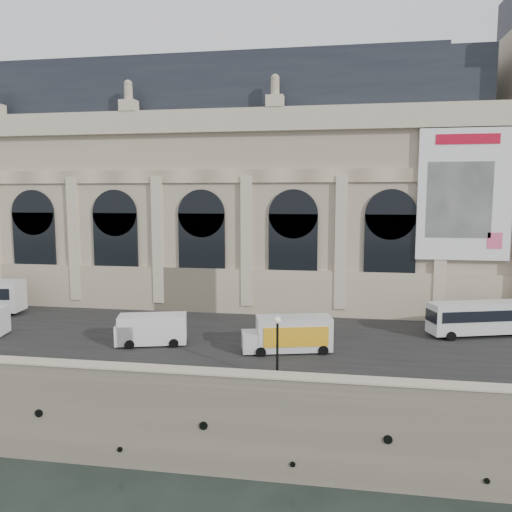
{
  "coord_description": "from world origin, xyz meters",
  "views": [
    {
      "loc": [
        10.54,
        -30.82,
        18.84
      ],
      "look_at": [
        1.99,
        22.0,
        12.44
      ],
      "focal_mm": 35.0,
      "sensor_mm": 36.0,
      "label": 1
    }
  ],
  "objects": [
    {
      "name": "ground",
      "position": [
        0.0,
        0.0,
        0.0
      ],
      "size": [
        260.0,
        260.0,
        0.0
      ],
      "primitive_type": "plane",
      "color": "black",
      "rests_on": "ground"
    },
    {
      "name": "quay",
      "position": [
        0.0,
        35.0,
        3.0
      ],
      "size": [
        160.0,
        70.0,
        6.0
      ],
      "primitive_type": "cube",
      "color": "gray",
      "rests_on": "ground"
    },
    {
      "name": "street",
      "position": [
        0.0,
        14.0,
        6.03
      ],
      "size": [
        160.0,
        24.0,
        0.06
      ],
      "primitive_type": "cube",
      "color": "#2D2D2D",
      "rests_on": "quay"
    },
    {
      "name": "parapet",
      "position": [
        0.0,
        0.6,
        6.62
      ],
      "size": [
        160.0,
        1.4,
        1.21
      ],
      "color": "gray",
      "rests_on": "quay"
    },
    {
      "name": "museum",
      "position": [
        -5.98,
        30.86,
        19.72
      ],
      "size": [
        69.0,
        18.7,
        29.1
      ],
      "color": "#BFAE93",
      "rests_on": "quay"
    },
    {
      "name": "bus_right",
      "position": [
        24.34,
        16.86,
        7.79
      ],
      "size": [
        11.03,
        5.31,
        3.2
      ],
      "color": "silver",
      "rests_on": "quay"
    },
    {
      "name": "van_c",
      "position": [
        -5.4,
        9.24,
        7.36
      ],
      "size": [
        6.38,
        3.74,
        2.67
      ],
      "color": "silver",
      "rests_on": "quay"
    },
    {
      "name": "box_truck",
      "position": [
        6.8,
        9.28,
        7.49
      ],
      "size": [
        7.69,
        4.08,
        2.96
      ],
      "color": "silver",
      "rests_on": "quay"
    },
    {
      "name": "lamp_right",
      "position": [
        6.65,
        2.47,
        8.3
      ],
      "size": [
        0.47,
        0.47,
        4.63
      ],
      "color": "black",
      "rests_on": "quay"
    }
  ]
}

